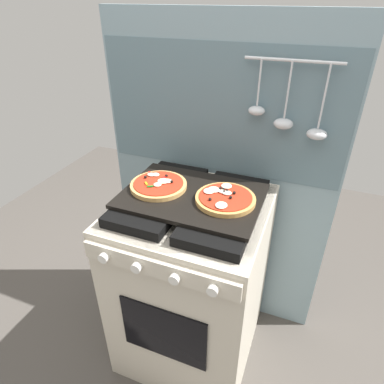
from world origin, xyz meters
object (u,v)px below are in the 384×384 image
at_px(stove, 192,280).
at_px(pizza_right, 225,198).
at_px(baking_tray, 192,196).
at_px(pizza_left, 159,184).

relative_size(stove, pizza_right, 3.96).
distance_m(baking_tray, pizza_right, 0.13).
distance_m(stove, baking_tray, 0.46).
bearing_deg(baking_tray, stove, -90.00).
relative_size(pizza_left, pizza_right, 1.00).
relative_size(stove, pizza_left, 3.96).
bearing_deg(pizza_left, pizza_right, -0.00).
height_order(stove, baking_tray, baking_tray).
height_order(baking_tray, pizza_left, pizza_left).
bearing_deg(pizza_right, pizza_left, 180.00).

